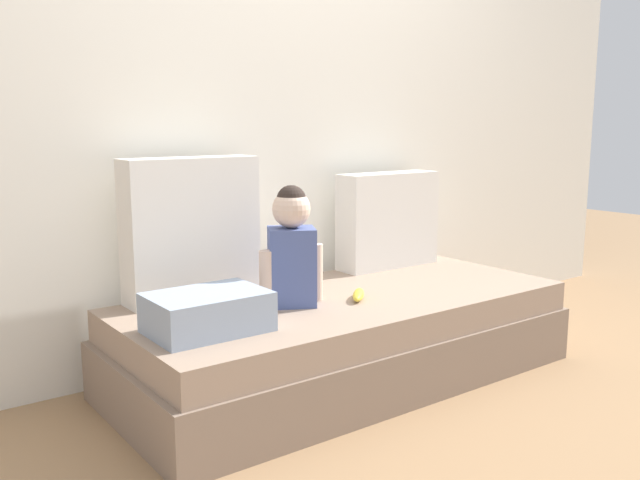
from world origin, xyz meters
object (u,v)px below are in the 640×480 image
couch (345,337)px  throw_pillow_left (191,229)px  banana (359,295)px  folded_blanket (207,312)px  throw_pillow_right (388,220)px  toddler (292,247)px

couch → throw_pillow_left: bearing=148.5°
banana → throw_pillow_left: bearing=142.2°
banana → folded_blanket: folded_blanket is taller
couch → throw_pillow_right: throw_pillow_right is taller
toddler → banana: (0.26, -0.10, -0.21)m
throw_pillow_left → toddler: 0.43m
banana → folded_blanket: size_ratio=0.42×
throw_pillow_right → folded_blanket: bearing=-160.5°
throw_pillow_right → couch: bearing=-148.5°
throw_pillow_left → throw_pillow_right: 1.08m
toddler → folded_blanket: 0.48m
throw_pillow_right → toddler: 0.86m
toddler → banana: toddler is taller
toddler → throw_pillow_right: bearing=21.7°
couch → throw_pillow_right: size_ratio=3.57×
folded_blanket → couch: bearing=8.7°
throw_pillow_right → throw_pillow_left: bearing=180.0°
throw_pillow_left → throw_pillow_right: (1.08, 0.00, -0.05)m
toddler → banana: bearing=-20.8°
toddler → couch: bearing=-2.5°
couch → throw_pillow_left: size_ratio=3.37×
couch → folded_blanket: folded_blanket is taller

